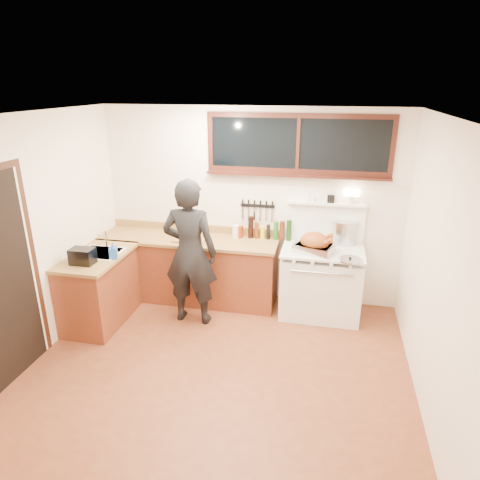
% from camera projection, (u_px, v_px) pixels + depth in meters
% --- Properties ---
extents(ground_plane, '(4.00, 3.50, 0.02)m').
position_uv_depth(ground_plane, '(219.00, 368.00, 4.59)').
color(ground_plane, brown).
extents(room_shell, '(4.10, 3.60, 2.65)m').
position_uv_depth(room_shell, '(216.00, 220.00, 4.02)').
color(room_shell, white).
rests_on(room_shell, ground).
extents(counter_back, '(2.44, 0.64, 1.00)m').
position_uv_depth(counter_back, '(189.00, 268.00, 5.92)').
color(counter_back, maroon).
rests_on(counter_back, ground).
extents(counter_left, '(0.64, 1.09, 0.90)m').
position_uv_depth(counter_left, '(100.00, 288.00, 5.34)').
color(counter_left, maroon).
rests_on(counter_left, ground).
extents(sink_unit, '(0.50, 0.45, 0.37)m').
position_uv_depth(sink_unit, '(100.00, 257.00, 5.27)').
color(sink_unit, white).
rests_on(sink_unit, counter_left).
extents(vintage_stove, '(1.02, 0.74, 1.60)m').
position_uv_depth(vintage_stove, '(321.00, 280.00, 5.52)').
color(vintage_stove, white).
rests_on(vintage_stove, ground).
extents(back_window, '(2.32, 0.13, 0.77)m').
position_uv_depth(back_window, '(298.00, 151.00, 5.33)').
color(back_window, black).
rests_on(back_window, room_shell).
extents(left_doorway, '(0.02, 1.04, 2.17)m').
position_uv_depth(left_doorway, '(2.00, 280.00, 4.10)').
color(left_doorway, black).
rests_on(left_doorway, ground).
extents(knife_strip, '(0.46, 0.03, 0.28)m').
position_uv_depth(knife_strip, '(257.00, 207.00, 5.70)').
color(knife_strip, black).
rests_on(knife_strip, room_shell).
extents(man, '(0.68, 0.45, 1.84)m').
position_uv_depth(man, '(190.00, 253.00, 5.20)').
color(man, black).
rests_on(man, ground).
extents(soap_bottle, '(0.12, 0.12, 0.20)m').
position_uv_depth(soap_bottle, '(113.00, 250.00, 5.05)').
color(soap_bottle, '#2456B5').
rests_on(soap_bottle, counter_left).
extents(toaster, '(0.27, 0.19, 0.18)m').
position_uv_depth(toaster, '(82.00, 256.00, 4.91)').
color(toaster, black).
rests_on(toaster, counter_left).
extents(cutting_board, '(0.43, 0.33, 0.14)m').
position_uv_depth(cutting_board, '(191.00, 236.00, 5.67)').
color(cutting_board, olive).
rests_on(cutting_board, counter_back).
extents(roast_turkey, '(0.54, 0.47, 0.25)m').
position_uv_depth(roast_turkey, '(315.00, 244.00, 5.25)').
color(roast_turkey, silver).
rests_on(roast_turkey, vintage_stove).
extents(stockpot, '(0.44, 0.44, 0.31)m').
position_uv_depth(stockpot, '(343.00, 232.00, 5.53)').
color(stockpot, silver).
rests_on(stockpot, vintage_stove).
extents(saucepan, '(0.19, 0.28, 0.11)m').
position_uv_depth(saucepan, '(332.00, 239.00, 5.57)').
color(saucepan, silver).
rests_on(saucepan, vintage_stove).
extents(pot_lid, '(0.30, 0.30, 0.04)m').
position_uv_depth(pot_lid, '(350.00, 260.00, 5.02)').
color(pot_lid, silver).
rests_on(pot_lid, vintage_stove).
extents(coffee_tin, '(0.12, 0.11, 0.16)m').
position_uv_depth(coffee_tin, '(238.00, 231.00, 5.76)').
color(coffee_tin, maroon).
rests_on(coffee_tin, counter_back).
extents(pitcher, '(0.12, 0.12, 0.17)m').
position_uv_depth(pitcher, '(236.00, 231.00, 5.74)').
color(pitcher, white).
rests_on(pitcher, counter_back).
extents(bottle_cluster, '(0.58, 0.07, 0.30)m').
position_uv_depth(bottle_cluster, '(269.00, 230.00, 5.67)').
color(bottle_cluster, black).
rests_on(bottle_cluster, counter_back).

